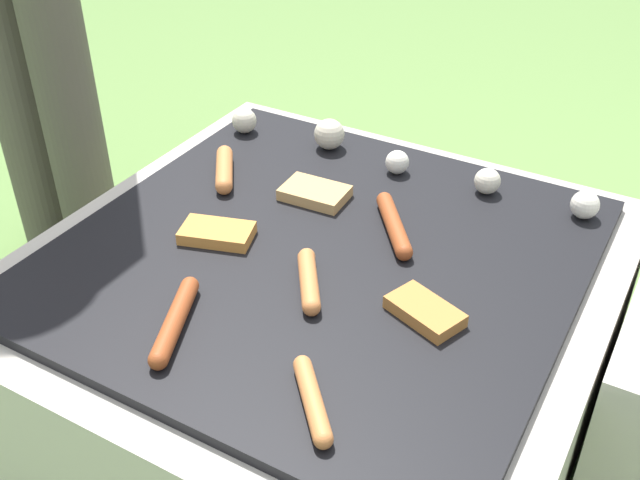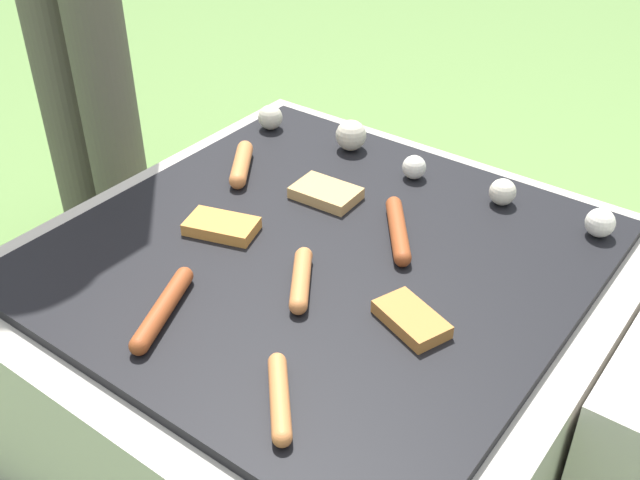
# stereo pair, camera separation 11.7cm
# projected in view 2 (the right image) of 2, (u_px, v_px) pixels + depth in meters

# --- Properties ---
(ground_plane) EXTENTS (14.00, 14.00, 0.00)m
(ground_plane) POSITION_uv_depth(u_px,v_px,m) (320.00, 416.00, 1.40)
(ground_plane) COLOR #608442
(grill) EXTENTS (0.89, 0.89, 0.38)m
(grill) POSITION_uv_depth(u_px,v_px,m) (320.00, 341.00, 1.29)
(grill) COLOR #B2AA9E
(grill) RESTS_ON ground_plane
(sausage_back_right) EXTENTS (0.09, 0.13, 0.03)m
(sausage_back_right) POSITION_uv_depth(u_px,v_px,m) (301.00, 279.00, 1.10)
(sausage_back_right) COLOR #C6753D
(sausage_back_right) RESTS_ON grill
(sausage_front_right) EXTENTS (0.12, 0.15, 0.03)m
(sausage_front_right) POSITION_uv_depth(u_px,v_px,m) (398.00, 230.00, 1.21)
(sausage_front_right) COLOR #93421E
(sausage_front_right) RESTS_ON grill
(sausage_front_left) EXTENTS (0.09, 0.17, 0.03)m
(sausage_front_left) POSITION_uv_depth(u_px,v_px,m) (163.00, 309.00, 1.04)
(sausage_front_left) COLOR #93421E
(sausage_front_left) RESTS_ON grill
(sausage_back_left) EXTENTS (0.10, 0.13, 0.03)m
(sausage_back_left) POSITION_uv_depth(u_px,v_px,m) (241.00, 164.00, 1.38)
(sausage_back_left) COLOR #C6753D
(sausage_back_left) RESTS_ON grill
(sausage_front_center) EXTENTS (0.11, 0.12, 0.02)m
(sausage_front_center) POSITION_uv_depth(u_px,v_px,m) (280.00, 398.00, 0.91)
(sausage_front_center) COLOR #C6753D
(sausage_front_center) RESTS_ON grill
(bread_slice_left) EXTENTS (0.13, 0.10, 0.02)m
(bread_slice_left) POSITION_uv_depth(u_px,v_px,m) (222.00, 226.00, 1.22)
(bread_slice_left) COLOR #D18438
(bread_slice_left) RESTS_ON grill
(bread_slice_right) EXTENTS (0.12, 0.09, 0.02)m
(bread_slice_right) POSITION_uv_depth(u_px,v_px,m) (411.00, 319.00, 1.03)
(bread_slice_right) COLOR #B27033
(bread_slice_right) RESTS_ON grill
(bread_slice_center) EXTENTS (0.12, 0.08, 0.02)m
(bread_slice_center) POSITION_uv_depth(u_px,v_px,m) (326.00, 193.00, 1.31)
(bread_slice_center) COLOR tan
(bread_slice_center) RESTS_ON grill
(mushroom_row) EXTENTS (0.73, 0.08, 0.06)m
(mushroom_row) POSITION_uv_depth(u_px,v_px,m) (401.00, 157.00, 1.38)
(mushroom_row) COLOR beige
(mushroom_row) RESTS_ON grill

